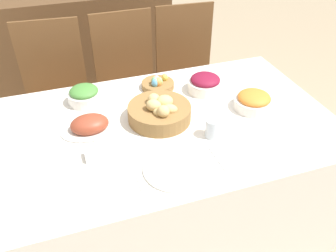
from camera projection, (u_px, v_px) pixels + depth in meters
The scene contains 18 objects.
ground_plane at pixel (165, 220), 2.19m from camera, with size 12.00×12.00×0.00m, color tan.
dining_table at pixel (164, 177), 1.97m from camera, with size 1.70×1.03×0.74m.
chair_far_left at pixel (57, 93), 2.38m from camera, with size 0.45×0.45×1.00m.
chair_far_center at pixel (129, 82), 2.51m from camera, with size 0.42×0.42×1.00m.
chair_far_right at pixel (188, 72), 2.63m from camera, with size 0.45×0.45×1.00m.
sideboard at pixel (82, 46), 3.18m from camera, with size 1.56×0.44×0.91m.
bread_basket at pixel (160, 112), 1.75m from camera, with size 0.31×0.31×0.13m.
egg_basket at pixel (158, 84), 2.02m from camera, with size 0.18×0.18×0.08m.
ham_platter at pixel (90, 125), 1.70m from camera, with size 0.28×0.20×0.09m.
carrot_bowl at pixel (254, 101), 1.84m from camera, with size 0.20×0.20×0.09m.
beet_salad_bowl at pixel (205, 83), 1.98m from camera, with size 0.19×0.19×0.10m.
green_salad_bowl at pixel (84, 95), 1.88m from camera, with size 0.18×0.18×0.10m.
dinner_plate at pixel (176, 169), 1.49m from camera, with size 0.28×0.28×0.01m.
fork at pixel (138, 178), 1.45m from camera, with size 0.01×0.17×0.00m.
knife at pixel (211, 161), 1.53m from camera, with size 0.01×0.17×0.00m.
spoon at pixel (218, 159), 1.54m from camera, with size 0.01×0.17×0.00m.
drinking_cup at pixel (213, 128), 1.65m from camera, with size 0.07×0.07×0.09m.
butter_dish at pixel (97, 154), 1.55m from camera, with size 0.10×0.06×0.03m.
Camera 1 is at (-0.43, -1.35, 1.77)m, focal length 38.00 mm.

